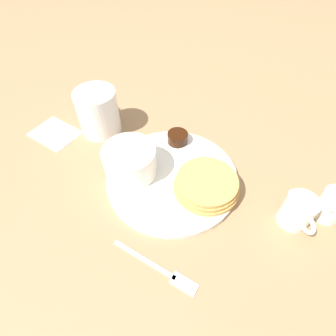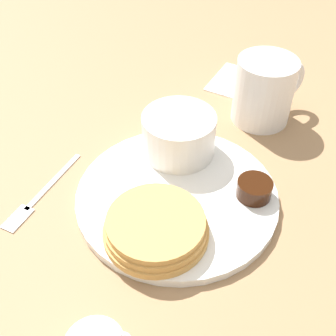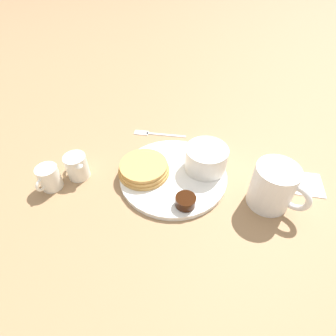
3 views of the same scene
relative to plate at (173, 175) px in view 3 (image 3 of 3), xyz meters
The scene contains 11 objects.
ground_plane 0.01m from the plate, ahead, with size 4.00×4.00×0.00m, color #93704C.
plate is the anchor object (origin of this frame).
pancake_stack 0.07m from the plate, behind, with size 0.12×0.12×0.03m.
bowl 0.09m from the plate, 18.78° to the left, with size 0.10×0.10×0.06m.
syrup_cup 0.10m from the plate, 71.22° to the right, with size 0.04×0.04×0.02m.
butter_ramekin 0.10m from the plate, ahead, with size 0.04×0.04×0.04m.
coffee_mug 0.23m from the plate, 16.53° to the right, with size 0.11×0.10×0.10m.
creamer_pitcher_near 0.23m from the plate, behind, with size 0.06×0.06×0.06m.
creamer_pitcher_far 0.29m from the plate, 169.89° to the right, with size 0.05×0.07×0.06m.
fork 0.18m from the plate, 111.40° to the left, with size 0.15×0.03×0.00m.
napkin 0.30m from the plate, ahead, with size 0.11×0.09×0.00m.
Camera 3 is at (0.02, -0.44, 0.46)m, focal length 28.00 mm.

